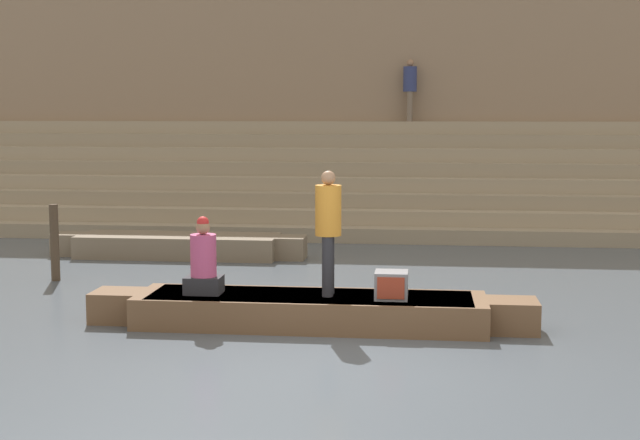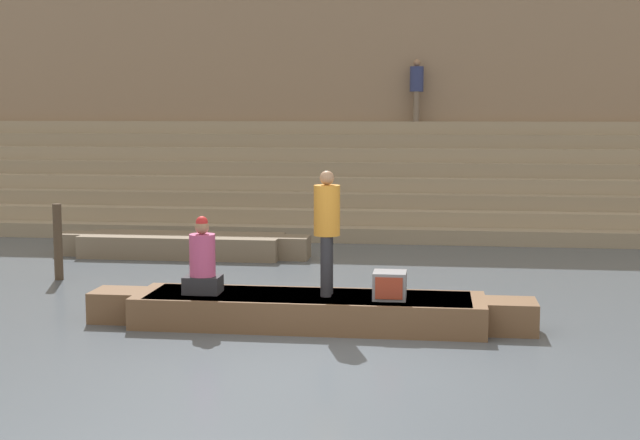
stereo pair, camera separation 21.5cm
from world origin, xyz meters
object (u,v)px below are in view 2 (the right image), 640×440
(mooring_post, at_px, (58,242))
(tv_set, at_px, (390,285))
(rowboat_main, at_px, (309,309))
(person_standing, at_px, (327,224))
(person_rowing, at_px, (203,263))
(moored_boat_shore, at_px, (183,245))
(person_on_steps, at_px, (417,86))

(mooring_post, bearing_deg, tv_set, -26.09)
(rowboat_main, bearing_deg, person_standing, 6.88)
(person_rowing, xyz_separation_m, tv_set, (2.60, -0.06, -0.24))
(rowboat_main, distance_m, mooring_post, 5.64)
(rowboat_main, bearing_deg, moored_boat_shore, 118.28)
(person_rowing, xyz_separation_m, person_on_steps, (2.65, 12.12, 2.77))
(person_rowing, relative_size, tv_set, 2.44)
(mooring_post, bearing_deg, moored_boat_shore, 62.68)
(mooring_post, distance_m, person_on_steps, 11.43)
(tv_set, relative_size, mooring_post, 0.33)
(person_standing, distance_m, moored_boat_shore, 6.77)
(tv_set, relative_size, person_on_steps, 0.27)
(moored_boat_shore, bearing_deg, mooring_post, -121.69)
(tv_set, distance_m, moored_boat_shore, 7.31)
(rowboat_main, xyz_separation_m, person_on_steps, (1.16, 12.07, 3.40))
(moored_boat_shore, relative_size, mooring_post, 3.89)
(rowboat_main, relative_size, tv_set, 13.91)
(mooring_post, relative_size, person_on_steps, 0.82)
(person_standing, bearing_deg, moored_boat_shore, 120.66)
(person_rowing, height_order, mooring_post, person_rowing)
(rowboat_main, relative_size, moored_boat_shore, 1.18)
(mooring_post, bearing_deg, person_standing, -28.54)
(person_rowing, height_order, moored_boat_shore, person_rowing)
(mooring_post, bearing_deg, person_rowing, -40.35)
(person_on_steps, bearing_deg, mooring_post, -96.76)
(rowboat_main, height_order, moored_boat_shore, moored_boat_shore)
(tv_set, xyz_separation_m, moored_boat_shore, (-4.54, 5.72, -0.38))
(person_standing, bearing_deg, tv_set, -12.53)
(person_standing, relative_size, mooring_post, 1.28)
(moored_boat_shore, distance_m, person_on_steps, 8.62)
(rowboat_main, distance_m, person_on_steps, 12.59)
(moored_boat_shore, relative_size, person_on_steps, 3.20)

